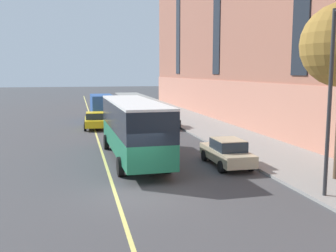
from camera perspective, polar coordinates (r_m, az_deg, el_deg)
The scene contains 10 objects.
ground_plane at distance 17.11m, azimuth -3.87°, elevation -10.05°, with size 260.00×260.00×0.00m, color #424244.
sidewalk at distance 23.19m, azimuth 18.93°, elevation -5.49°, with size 5.55×160.00×0.15m, color gray.
city_bus at distance 23.35m, azimuth -5.08°, elevation -0.00°, with size 2.97×11.45×3.58m.
parked_car_black_0 at distance 37.25m, azimuth -0.25°, elevation 0.94°, with size 2.13×4.67×1.56m.
parked_car_champagne_2 at distance 22.34m, azimuth 8.54°, elevation -3.79°, with size 1.91×4.64×1.56m.
parked_car_red_3 at distance 47.99m, azimuth -3.10°, elevation 2.48°, with size 2.07×4.84×1.56m.
box_truck at distance 42.87m, azimuth -9.64°, elevation 2.91°, with size 2.40×7.30×2.87m.
taxi_cab at distance 37.20m, azimuth -10.57°, elevation 0.80°, with size 2.10×4.41×1.56m.
street_lamp at distance 16.97m, azimuth 22.94°, elevation 5.47°, with size 0.36×1.48×7.57m.
lane_centerline at distance 19.85m, azimuth -8.35°, elevation -7.57°, with size 0.16×140.00×0.01m, color #E0D66B.
Camera 1 is at (-2.57, -16.08, 5.24)m, focal length 42.00 mm.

